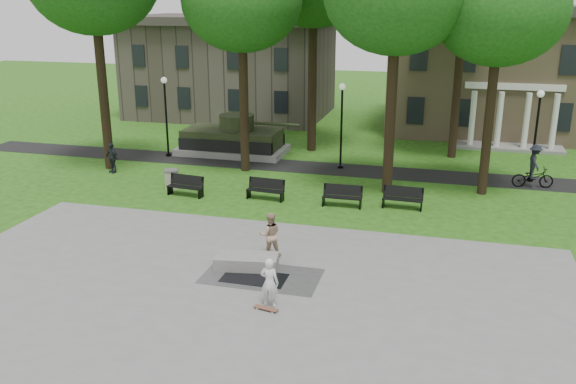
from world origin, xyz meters
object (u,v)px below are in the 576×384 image
(park_bench_0, at_px, (186,185))
(trash_bin, at_px, (172,179))
(friend_watching, at_px, (270,235))
(concrete_block, at_px, (247,261))
(cyclist, at_px, (534,170))
(skateboarder, at_px, (270,282))

(park_bench_0, xyz_separation_m, trash_bin, (-1.17, 0.92, -0.04))
(friend_watching, xyz_separation_m, park_bench_0, (-6.00, 5.95, -0.35))
(concrete_block, xyz_separation_m, cyclist, (10.80, 12.82, 0.66))
(friend_watching, height_order, park_bench_0, friend_watching)
(cyclist, height_order, park_bench_0, cyclist)
(skateboarder, bearing_deg, park_bench_0, -50.34)
(skateboarder, bearing_deg, concrete_block, -54.08)
(skateboarder, bearing_deg, cyclist, -117.71)
(park_bench_0, bearing_deg, concrete_block, -45.85)
(concrete_block, relative_size, skateboarder, 1.38)
(friend_watching, distance_m, cyclist, 15.55)
(park_bench_0, bearing_deg, trash_bin, 148.50)
(skateboarder, xyz_separation_m, friend_watching, (-1.07, 3.65, 0.05))
(trash_bin, bearing_deg, concrete_block, -50.37)
(skateboarder, bearing_deg, friend_watching, -70.35)
(skateboarder, relative_size, friend_watching, 0.94)
(cyclist, bearing_deg, concrete_block, 132.08)
(concrete_block, distance_m, skateboarder, 3.02)
(skateboarder, distance_m, friend_watching, 3.81)
(cyclist, bearing_deg, friend_watching, 130.82)
(concrete_block, relative_size, friend_watching, 1.29)
(concrete_block, distance_m, cyclist, 16.78)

